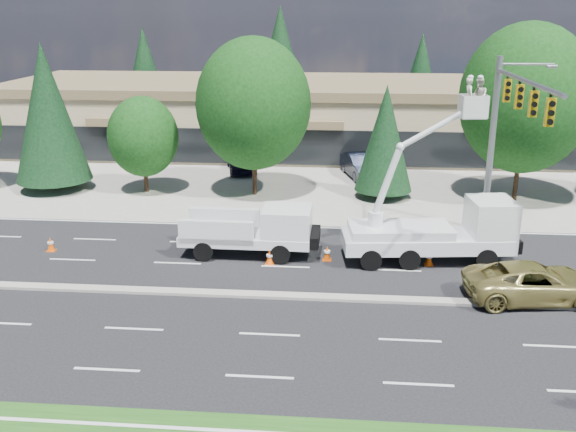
# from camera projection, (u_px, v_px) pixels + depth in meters

# --- Properties ---
(ground) EXTENTS (140.00, 140.00, 0.00)m
(ground) POSITION_uv_depth(u_px,v_px,m) (278.00, 297.00, 26.09)
(ground) COLOR black
(ground) RESTS_ON ground
(concrete_apron) EXTENTS (140.00, 22.00, 0.01)m
(concrete_apron) POSITION_uv_depth(u_px,v_px,m) (307.00, 176.00, 45.05)
(concrete_apron) COLOR gray
(concrete_apron) RESTS_ON ground
(road_median) EXTENTS (120.00, 0.55, 0.12)m
(road_median) POSITION_uv_depth(u_px,v_px,m) (278.00, 295.00, 26.07)
(road_median) COLOR gray
(road_median) RESTS_ON ground
(strip_mall) EXTENTS (50.40, 15.40, 5.50)m
(strip_mall) POSITION_uv_depth(u_px,v_px,m) (314.00, 114.00, 53.63)
(strip_mall) COLOR tan
(strip_mall) RESTS_ON ground
(tree_front_b) EXTENTS (4.71, 4.71, 9.29)m
(tree_front_b) POSITION_uv_depth(u_px,v_px,m) (48.00, 113.00, 40.08)
(tree_front_b) COLOR #332114
(tree_front_b) RESTS_ON ground
(tree_front_c) EXTENTS (4.40, 4.40, 6.11)m
(tree_front_c) POSITION_uv_depth(u_px,v_px,m) (143.00, 137.00, 40.03)
(tree_front_c) COLOR #332114
(tree_front_c) RESTS_ON ground
(tree_front_d) EXTENTS (7.00, 7.00, 9.71)m
(tree_front_d) POSITION_uv_depth(u_px,v_px,m) (253.00, 104.00, 38.81)
(tree_front_d) COLOR #332114
(tree_front_d) RESTS_ON ground
(tree_front_e) EXTENTS (3.52, 3.52, 6.94)m
(tree_front_e) POSITION_uv_depth(u_px,v_px,m) (385.00, 138.00, 38.75)
(tree_front_e) COLOR #332114
(tree_front_e) RESTS_ON ground
(tree_front_f) EXTENTS (7.62, 7.62, 10.58)m
(tree_front_f) POSITION_uv_depth(u_px,v_px,m) (525.00, 99.00, 37.34)
(tree_front_f) COLOR #332114
(tree_front_f) RESTS_ON ground
(tree_back_a) EXTENTS (4.82, 4.82, 9.51)m
(tree_back_a) POSITION_uv_depth(u_px,v_px,m) (145.00, 71.00, 65.81)
(tree_back_a) COLOR #332114
(tree_back_a) RESTS_ON ground
(tree_back_b) EXTENTS (5.88, 5.88, 11.59)m
(tree_back_b) POSITION_uv_depth(u_px,v_px,m) (280.00, 61.00, 64.32)
(tree_back_b) COLOR #332114
(tree_back_b) RESTS_ON ground
(tree_back_c) EXTENTS (4.55, 4.55, 8.97)m
(tree_back_c) POSITION_uv_depth(u_px,v_px,m) (421.00, 76.00, 63.61)
(tree_back_c) COLOR #332114
(tree_back_c) RESTS_ON ground
(tree_back_d) EXTENTS (5.03, 5.03, 9.91)m
(tree_back_d) POSITION_uv_depth(u_px,v_px,m) (545.00, 72.00, 62.47)
(tree_back_d) COLOR #332114
(tree_back_d) RESTS_ON ground
(signal_mast) EXTENTS (2.76, 10.16, 9.00)m
(signal_mast) POSITION_uv_depth(u_px,v_px,m) (505.00, 123.00, 30.08)
(signal_mast) COLOR gray
(signal_mast) RESTS_ON ground
(utility_pickup) EXTENTS (6.17, 2.51, 2.36)m
(utility_pickup) POSITION_uv_depth(u_px,v_px,m) (256.00, 235.00, 30.31)
(utility_pickup) COLOR white
(utility_pickup) RESTS_ON ground
(bucket_truck) EXTENTS (7.91, 3.18, 8.49)m
(bucket_truck) POSITION_uv_depth(u_px,v_px,m) (441.00, 224.00, 29.32)
(bucket_truck) COLOR white
(bucket_truck) RESTS_ON ground
(traffic_cone_a) EXTENTS (0.40, 0.40, 0.70)m
(traffic_cone_a) POSITION_uv_depth(u_px,v_px,m) (51.00, 244.00, 30.95)
(traffic_cone_a) COLOR #FB5607
(traffic_cone_a) RESTS_ON ground
(traffic_cone_b) EXTENTS (0.40, 0.40, 0.70)m
(traffic_cone_b) POSITION_uv_depth(u_px,v_px,m) (270.00, 257.00, 29.35)
(traffic_cone_b) COLOR #FB5607
(traffic_cone_b) RESTS_ON ground
(traffic_cone_c) EXTENTS (0.40, 0.40, 0.70)m
(traffic_cone_c) POSITION_uv_depth(u_px,v_px,m) (327.00, 253.00, 29.80)
(traffic_cone_c) COLOR #FB5607
(traffic_cone_c) RESTS_ON ground
(traffic_cone_d) EXTENTS (0.40, 0.40, 0.70)m
(traffic_cone_d) POSITION_uv_depth(u_px,v_px,m) (429.00, 258.00, 29.21)
(traffic_cone_d) COLOR #FB5607
(traffic_cone_d) RESTS_ON ground
(minivan) EXTENTS (5.73, 3.14, 1.52)m
(minivan) POSITION_uv_depth(u_px,v_px,m) (534.00, 282.00, 25.59)
(minivan) COLOR #A4964F
(minivan) RESTS_ON ground
(parked_car_west) EXTENTS (3.01, 5.11, 1.63)m
(parked_car_west) POSITION_uv_depth(u_px,v_px,m) (241.00, 160.00, 46.14)
(parked_car_west) COLOR black
(parked_car_west) RESTS_ON ground
(parked_car_east) EXTENTS (3.02, 5.31, 1.65)m
(parked_car_east) POSITION_uv_depth(u_px,v_px,m) (361.00, 166.00, 44.37)
(parked_car_east) COLOR black
(parked_car_east) RESTS_ON ground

